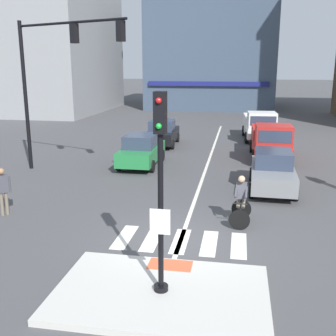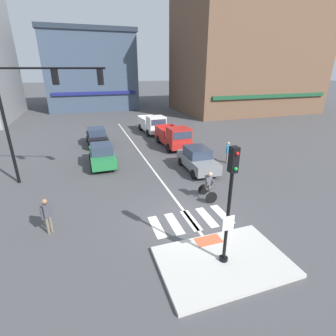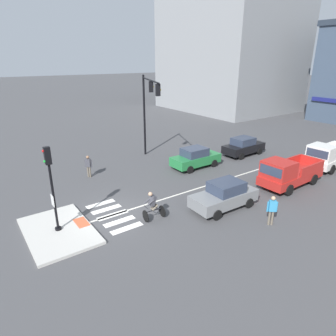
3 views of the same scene
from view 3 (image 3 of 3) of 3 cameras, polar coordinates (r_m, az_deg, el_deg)
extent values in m
plane|color=#474749|center=(17.28, -10.50, -8.87)|extent=(300.00, 300.00, 0.00)
cube|color=beige|center=(16.43, -20.30, -11.25)|extent=(4.75, 3.10, 0.15)
cube|color=#DB5B38|center=(16.65, -16.33, -9.99)|extent=(1.10, 0.60, 0.01)
cylinder|color=black|center=(16.36, -20.36, -10.85)|extent=(0.32, 0.32, 0.12)
cylinder|color=black|center=(15.56, -21.15, -5.25)|extent=(0.12, 0.12, 3.41)
cube|color=white|center=(15.61, -21.33, -5.87)|extent=(0.44, 0.03, 0.56)
cube|color=black|center=(14.81, -22.18, 2.21)|extent=(0.24, 0.28, 0.84)
sphere|color=red|center=(14.71, -22.91, 3.01)|extent=(0.12, 0.12, 0.12)
sphere|color=green|center=(14.86, -22.65, 1.17)|extent=(0.12, 0.12, 0.12)
cube|color=silver|center=(18.65, -12.85, -6.73)|extent=(0.44, 1.80, 0.01)
cube|color=silver|center=(17.95, -11.77, -7.77)|extent=(0.44, 1.80, 0.01)
cube|color=silver|center=(17.26, -10.60, -8.88)|extent=(0.44, 1.80, 0.01)
cube|color=silver|center=(16.59, -9.33, -10.09)|extent=(0.44, 1.80, 0.01)
cube|color=silver|center=(15.93, -7.93, -11.39)|extent=(0.44, 1.80, 0.01)
cube|color=silver|center=(22.78, 12.79, -1.63)|extent=(0.14, 28.00, 0.01)
cylinder|color=black|center=(26.69, -4.56, 9.90)|extent=(0.18, 0.18, 7.04)
cylinder|color=black|center=(23.26, -3.46, 16.52)|extent=(5.81, 2.37, 0.11)
cube|color=black|center=(22.99, -3.29, 15.35)|extent=(0.35, 0.37, 0.80)
sphere|color=gold|center=(23.02, -2.86, 15.36)|extent=(0.12, 0.12, 0.12)
cube|color=black|center=(20.57, -1.95, 14.78)|extent=(0.35, 0.37, 0.80)
sphere|color=gold|center=(20.60, -1.47, 14.80)|extent=(0.12, 0.12, 0.12)
cube|color=gray|center=(54.15, 11.85, 22.74)|extent=(19.83, 16.74, 21.92)
cube|color=slate|center=(17.76, 10.67, -5.67)|extent=(1.81, 4.15, 0.70)
cube|color=#2D384C|center=(17.58, 11.17, -3.58)|extent=(1.53, 1.94, 0.64)
cylinder|color=black|center=(16.60, 9.41, -8.90)|extent=(0.20, 0.60, 0.60)
cylinder|color=black|center=(17.69, 5.73, -6.78)|extent=(0.20, 0.60, 0.60)
cylinder|color=black|center=(18.27, 15.31, -6.53)|extent=(0.20, 0.60, 0.60)
cylinder|color=black|center=(19.26, 11.62, -4.75)|extent=(0.20, 0.60, 0.60)
cube|color=#237A3D|center=(24.07, 5.35, 1.64)|extent=(1.72, 4.11, 0.70)
cube|color=#2D384C|center=(23.77, 5.12, 3.10)|extent=(1.49, 1.91, 0.64)
cylinder|color=black|center=(25.57, 6.29, 1.91)|extent=(0.18, 0.60, 0.60)
cylinder|color=black|center=(24.42, 8.86, 0.89)|extent=(0.18, 0.60, 0.60)
cylinder|color=black|center=(24.04, 1.72, 0.82)|extent=(0.18, 0.60, 0.60)
cylinder|color=black|center=(22.81, 4.23, -0.33)|extent=(0.18, 0.60, 0.60)
cube|color=black|center=(27.98, 14.34, 3.77)|extent=(1.81, 4.14, 0.70)
cube|color=#2D384C|center=(27.69, 14.26, 5.05)|extent=(1.53, 1.94, 0.64)
cylinder|color=black|center=(29.53, 14.60, 3.90)|extent=(0.20, 0.60, 0.60)
cylinder|color=black|center=(28.58, 17.18, 3.10)|extent=(0.20, 0.60, 0.60)
cylinder|color=black|center=(27.65, 11.27, 3.06)|extent=(0.20, 0.60, 0.60)
cylinder|color=black|center=(26.63, 13.91, 2.18)|extent=(0.20, 0.60, 0.60)
cube|color=white|center=(27.42, 28.67, 1.58)|extent=(2.20, 5.20, 0.60)
cube|color=white|center=(25.76, 27.56, 2.68)|extent=(1.90, 1.80, 1.10)
cube|color=#2D384C|center=(25.00, 26.79, 2.53)|extent=(1.62, 0.18, 0.60)
cube|color=white|center=(28.50, 28.09, 3.59)|extent=(0.29, 2.81, 0.60)
cylinder|color=black|center=(25.79, 28.97, -0.26)|extent=(0.28, 0.77, 0.76)
cylinder|color=black|center=(26.45, 25.41, 0.82)|extent=(0.28, 0.77, 0.76)
cylinder|color=black|center=(29.08, 28.07, 2.03)|extent=(0.28, 0.77, 0.76)
cube|color=red|center=(22.21, 22.54, -1.43)|extent=(1.98, 5.13, 0.60)
cube|color=red|center=(20.63, 20.49, -0.25)|extent=(1.83, 1.73, 1.10)
cube|color=#2D384C|center=(19.95, 19.18, -0.52)|extent=(1.62, 0.11, 0.60)
cube|color=red|center=(22.47, 26.03, -0.08)|extent=(0.17, 2.81, 0.60)
cube|color=red|center=(23.28, 22.24, 1.15)|extent=(0.17, 2.81, 0.60)
cube|color=red|center=(24.11, 25.89, 1.24)|extent=(1.80, 0.13, 0.60)
cylinder|color=black|center=(20.62, 22.21, -3.94)|extent=(0.25, 0.76, 0.76)
cylinder|color=black|center=(21.52, 18.16, -2.42)|extent=(0.25, 0.76, 0.76)
cylinder|color=black|center=(23.09, 26.19, -2.00)|extent=(0.25, 0.76, 0.76)
cylinder|color=black|center=(23.89, 22.40, -0.70)|extent=(0.25, 0.76, 0.76)
cylinder|color=black|center=(16.25, -4.33, -9.23)|extent=(0.66, 0.08, 0.66)
cylinder|color=black|center=(16.69, -1.12, -8.31)|extent=(0.66, 0.08, 0.66)
cylinder|color=black|center=(16.36, -2.71, -8.09)|extent=(0.10, 0.89, 0.05)
cylinder|color=black|center=(16.35, -2.17, -7.38)|extent=(0.04, 0.04, 0.30)
cylinder|color=black|center=(16.02, -4.22, -7.57)|extent=(0.44, 0.06, 0.04)
cylinder|color=#6B6051|center=(16.22, -2.52, -7.63)|extent=(0.14, 0.40, 0.33)
cylinder|color=#6B6051|center=(16.34, -2.80, -7.41)|extent=(0.14, 0.40, 0.33)
cube|color=#3F3F47|center=(16.04, -3.00, -6.25)|extent=(0.36, 0.40, 0.60)
sphere|color=tan|center=(15.81, -3.41, -5.02)|extent=(0.22, 0.22, 0.22)
cylinder|color=#3F3F47|center=(15.84, -3.29, -6.62)|extent=(0.11, 0.46, 0.31)
cylinder|color=#3F3F47|center=(16.09, -3.84, -6.18)|extent=(0.11, 0.46, 0.31)
cylinder|color=#6B6051|center=(22.83, -15.13, -0.70)|extent=(0.12, 0.12, 0.82)
cylinder|color=#6B6051|center=(22.76, -14.77, -0.73)|extent=(0.12, 0.12, 0.82)
cube|color=#3F3F47|center=(22.56, -15.11, 0.97)|extent=(0.41, 0.41, 0.60)
cylinder|color=#3F3F47|center=(22.67, -15.62, 0.89)|extent=(0.09, 0.09, 0.56)
cylinder|color=#3F3F47|center=(22.48, -14.57, 0.82)|extent=(0.09, 0.09, 0.56)
sphere|color=#936B4C|center=(22.42, -15.21, 2.03)|extent=(0.22, 0.22, 0.22)
cylinder|color=#6B6051|center=(16.78, 18.90, -9.05)|extent=(0.12, 0.12, 0.82)
cylinder|color=#6B6051|center=(16.82, 19.43, -9.03)|extent=(0.12, 0.12, 0.82)
cube|color=#338CBF|center=(16.47, 19.45, -6.88)|extent=(0.40, 0.42, 0.60)
cylinder|color=#338CBF|center=(16.43, 18.65, -7.05)|extent=(0.09, 0.09, 0.56)
cylinder|color=#338CBF|center=(16.56, 20.20, -7.02)|extent=(0.09, 0.09, 0.56)
sphere|color=tan|center=(16.29, 19.63, -5.50)|extent=(0.22, 0.22, 0.22)
camera|label=1|loc=(13.70, -55.15, -2.70)|focal=43.77mm
camera|label=2|loc=(18.54, -46.27, 9.26)|focal=26.70mm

